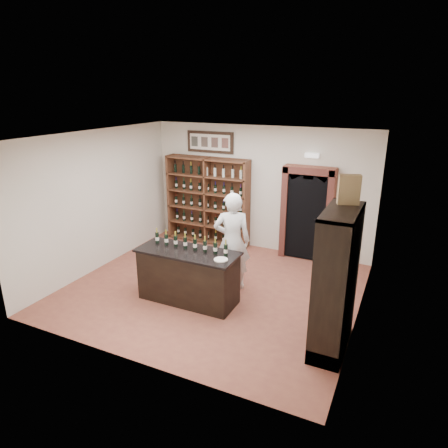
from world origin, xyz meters
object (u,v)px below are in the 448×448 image
Objects in this scene: wine_crate at (349,190)px; tasting_counter at (188,276)px; wine_shelf at (208,200)px; side_cabinet at (336,303)px; counter_bottle_0 at (157,238)px; shopkeeper at (232,241)px.

tasting_counter is at bearing 162.35° from wine_crate.
wine_shelf and side_cabinet have the same top height.
side_cabinet is at bearing -6.61° from counter_bottle_0.
tasting_counter is at bearing -7.86° from counter_bottle_0.
side_cabinet is 5.09× the size of wine_crate.
counter_bottle_0 reaches higher than tasting_counter.
shopkeeper is 2.74m from wine_crate.
tasting_counter is 4.35× the size of wine_crate.
counter_bottle_0 is at bearing 160.55° from wine_crate.
wine_crate is (3.42, -0.07, 1.31)m from counter_bottle_0.
wine_crate is at bearing 0.65° from tasting_counter.
wine_shelf is 1.17× the size of tasting_counter.
shopkeeper is at bearing 141.49° from wine_crate.
wine_crate is (-0.03, 0.33, 1.66)m from side_cabinet.
wine_shelf is 2.86m from counter_bottle_0.
side_cabinet reaches higher than shopkeeper.
side_cabinet is at bearing -103.92° from wine_crate.
wine_shelf is at bearing 139.79° from side_cabinet.
tasting_counter is (1.10, -2.93, -0.61)m from wine_shelf.
counter_bottle_0 is at bearing -82.36° from wine_shelf.
counter_bottle_0 is at bearing 6.05° from shopkeeper.
counter_bottle_0 is (0.38, -2.83, 0.01)m from wine_shelf.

